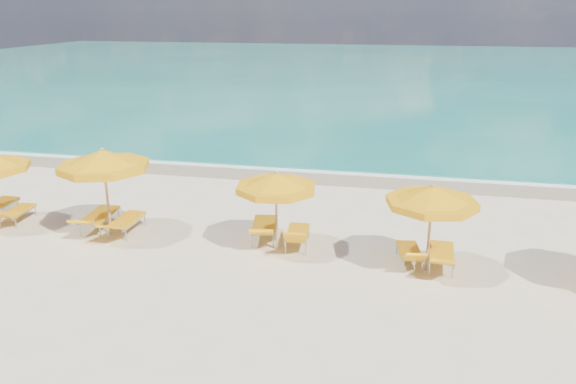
# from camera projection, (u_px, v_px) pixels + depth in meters

# --- Properties ---
(ground_plane) EXTENTS (120.00, 120.00, 0.00)m
(ground_plane) POSITION_uv_depth(u_px,v_px,m) (276.00, 251.00, 15.28)
(ground_plane) COLOR beige
(ocean) EXTENTS (120.00, 80.00, 0.30)m
(ocean) POSITION_uv_depth(u_px,v_px,m) (380.00, 69.00, 59.84)
(ocean) COLOR #147565
(ocean) RESTS_ON ground
(wet_sand_band) EXTENTS (120.00, 2.60, 0.01)m
(wet_sand_band) POSITION_uv_depth(u_px,v_px,m) (320.00, 175.00, 22.15)
(wet_sand_band) COLOR tan
(wet_sand_band) RESTS_ON ground
(foam_line) EXTENTS (120.00, 1.20, 0.03)m
(foam_line) POSITION_uv_depth(u_px,v_px,m) (323.00, 170.00, 22.89)
(foam_line) COLOR white
(foam_line) RESTS_ON ground
(whitecap_near) EXTENTS (14.00, 0.36, 0.05)m
(whitecap_near) POSITION_uv_depth(u_px,v_px,m) (243.00, 123.00, 32.27)
(whitecap_near) COLOR white
(whitecap_near) RESTS_ON ground
(whitecap_far) EXTENTS (18.00, 0.30, 0.05)m
(whitecap_far) POSITION_uv_depth(u_px,v_px,m) (484.00, 111.00, 35.95)
(whitecap_far) COLOR white
(whitecap_far) RESTS_ON ground
(umbrella_3) EXTENTS (2.81, 2.81, 2.60)m
(umbrella_3) POSITION_uv_depth(u_px,v_px,m) (103.00, 161.00, 15.70)
(umbrella_3) COLOR tan
(umbrella_3) RESTS_ON ground
(umbrella_4) EXTENTS (2.69, 2.69, 2.23)m
(umbrella_4) POSITION_uv_depth(u_px,v_px,m) (276.00, 183.00, 14.79)
(umbrella_4) COLOR tan
(umbrella_4) RESTS_ON ground
(umbrella_5) EXTENTS (2.60, 2.60, 2.29)m
(umbrella_5) POSITION_uv_depth(u_px,v_px,m) (432.00, 197.00, 13.54)
(umbrella_5) COLOR tan
(umbrella_5) RESTS_ON ground
(lounger_2_right) EXTENTS (0.69, 1.71, 0.71)m
(lounger_2_right) POSITION_uv_depth(u_px,v_px,m) (17.00, 216.00, 17.28)
(lounger_2_right) COLOR #A5A8AD
(lounger_2_right) RESTS_ON ground
(lounger_3_left) EXTENTS (0.84, 2.13, 0.76)m
(lounger_3_left) POSITION_uv_depth(u_px,v_px,m) (99.00, 221.00, 16.71)
(lounger_3_left) COLOR #A5A8AD
(lounger_3_left) RESTS_ON ground
(lounger_3_right) EXTENTS (0.64, 1.92, 0.69)m
(lounger_3_right) POSITION_uv_depth(u_px,v_px,m) (126.00, 226.00, 16.42)
(lounger_3_right) COLOR #A5A8AD
(lounger_3_right) RESTS_ON ground
(lounger_4_left) EXTENTS (1.01, 2.09, 0.80)m
(lounger_4_left) POSITION_uv_depth(u_px,v_px,m) (264.00, 232.00, 15.95)
(lounger_4_left) COLOR #A5A8AD
(lounger_4_left) RESTS_ON ground
(lounger_4_right) EXTENTS (0.77, 1.81, 0.83)m
(lounger_4_right) POSITION_uv_depth(u_px,v_px,m) (297.00, 239.00, 15.50)
(lounger_4_right) COLOR #A5A8AD
(lounger_4_right) RESTS_ON ground
(lounger_5_left) EXTENTS (0.80, 1.68, 0.74)m
(lounger_5_left) POSITION_uv_depth(u_px,v_px,m) (409.00, 257.00, 14.43)
(lounger_5_left) COLOR #A5A8AD
(lounger_5_left) RESTS_ON ground
(lounger_5_right) EXTENTS (0.70, 1.92, 0.74)m
(lounger_5_right) POSITION_uv_depth(u_px,v_px,m) (441.00, 259.00, 14.22)
(lounger_5_right) COLOR #A5A8AD
(lounger_5_right) RESTS_ON ground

